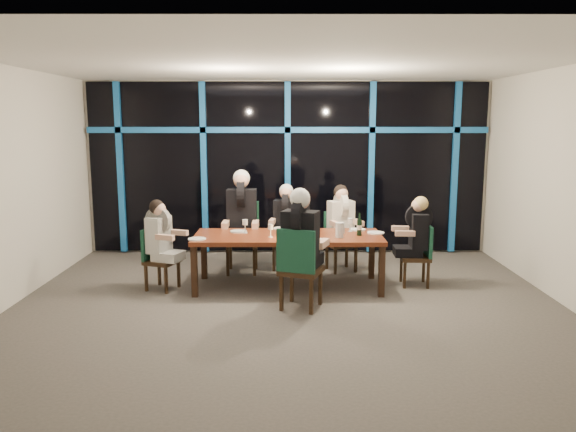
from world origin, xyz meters
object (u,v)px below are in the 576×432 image
at_px(diner_end_right, 416,228).
at_px(dining_table, 288,240).
at_px(diner_far_mid, 286,214).
at_px(diner_far_right, 342,215).
at_px(chair_end_left, 157,255).
at_px(wine_bottle, 359,227).
at_px(diner_far_left, 241,207).
at_px(diner_near_mid, 301,231).
at_px(chair_near_mid, 299,265).
at_px(chair_far_left, 242,233).
at_px(diner_end_left, 161,231).
at_px(chair_end_right, 421,252).
at_px(chair_far_mid, 286,236).
at_px(chair_far_right, 339,238).
at_px(water_pitcher, 340,230).

bearing_deg(diner_end_right, dining_table, -84.44).
xyz_separation_m(diner_far_mid, diner_far_right, (0.86, -0.11, 0.00)).
distance_m(chair_end_left, diner_far_mid, 2.12).
distance_m(dining_table, wine_bottle, 1.00).
height_order(diner_far_left, diner_near_mid, diner_far_left).
distance_m(diner_far_mid, wine_bottle, 1.45).
distance_m(chair_end_left, diner_far_right, 2.84).
bearing_deg(chair_near_mid, chair_far_left, -45.87).
xyz_separation_m(chair_far_left, diner_end_left, (-1.04, -0.98, 0.22)).
xyz_separation_m(chair_end_right, diner_end_left, (-3.62, -0.19, 0.33)).
height_order(diner_far_left, diner_end_left, diner_far_left).
bearing_deg(chair_far_mid, dining_table, -82.14).
bearing_deg(diner_end_left, chair_far_right, -46.64).
height_order(diner_far_right, diner_end_right, diner_far_right).
relative_size(chair_far_right, water_pitcher, 4.47).
xyz_separation_m(chair_far_mid, diner_far_left, (-0.68, -0.29, 0.52)).
relative_size(chair_near_mid, diner_end_left, 1.24).
relative_size(chair_end_right, diner_near_mid, 0.86).
bearing_deg(diner_end_right, chair_end_left, -84.66).
distance_m(dining_table, chair_near_mid, 0.99).
bearing_deg(diner_far_left, water_pitcher, -34.12).
height_order(dining_table, wine_bottle, wine_bottle).
bearing_deg(diner_far_left, diner_far_right, 3.74).
xyz_separation_m(diner_far_right, diner_near_mid, (-0.67, -1.77, 0.11)).
bearing_deg(diner_far_right, chair_end_right, -55.66).
distance_m(chair_far_left, diner_far_mid, 0.74).
distance_m(chair_end_left, chair_end_right, 3.69).
distance_m(chair_end_right, water_pitcher, 1.26).
xyz_separation_m(diner_far_mid, water_pitcher, (0.73, -1.17, -0.02)).
bearing_deg(chair_end_right, chair_far_right, -126.34).
relative_size(diner_end_left, diner_end_right, 0.98).
height_order(diner_end_right, water_pitcher, diner_end_right).
bearing_deg(wine_bottle, diner_near_mid, -133.98).
xyz_separation_m(chair_end_right, diner_far_right, (-1.05, 0.79, 0.39)).
height_order(chair_far_left, water_pitcher, chair_far_left).
bearing_deg(diner_far_right, diner_near_mid, -129.13).
bearing_deg(chair_near_mid, chair_end_left, -4.95).
bearing_deg(diner_end_right, chair_far_mid, -115.62).
bearing_deg(chair_far_mid, diner_far_left, -150.61).
height_order(dining_table, diner_end_right, diner_end_right).
xyz_separation_m(chair_far_right, diner_far_left, (-1.51, -0.17, 0.52)).
xyz_separation_m(chair_end_left, wine_bottle, (2.80, 0.04, 0.39)).
bearing_deg(chair_end_left, water_pitcher, -71.37).
bearing_deg(diner_end_left, chair_end_right, -66.16).
bearing_deg(chair_far_left, dining_table, -51.04).
distance_m(chair_far_left, chair_end_right, 2.70).
relative_size(diner_far_right, diner_near_mid, 0.89).
bearing_deg(chair_far_left, diner_far_left, -90.00).
distance_m(diner_far_left, diner_far_right, 1.55).
bearing_deg(chair_far_mid, diner_far_mid, -90.00).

